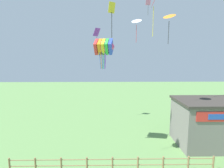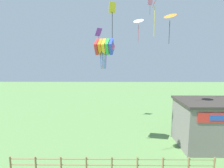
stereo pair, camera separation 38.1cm
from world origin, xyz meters
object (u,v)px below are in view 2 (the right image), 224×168
kite_rainbow_parafoil (104,47)px  kite_yellow_diamond (112,13)px  kite_purple_streamer (99,34)px  kite_orange_delta (170,16)px  kite_red_diamond (155,8)px  kite_white_delta (139,21)px  kite_pink_diamond (150,3)px  seaside_building (220,123)px

kite_rainbow_parafoil → kite_yellow_diamond: size_ratio=0.92×
kite_purple_streamer → kite_orange_delta: (6.87, -8.74, 0.30)m
kite_purple_streamer → kite_red_diamond: kite_red_diamond is taller
kite_purple_streamer → kite_orange_delta: bearing=-51.8°
kite_white_delta → kite_yellow_diamond: size_ratio=1.05×
kite_rainbow_parafoil → kite_purple_streamer: size_ratio=0.99×
kite_pink_diamond → kite_white_delta: size_ratio=0.63×
kite_orange_delta → kite_yellow_diamond: (-4.95, 0.75, 0.45)m
kite_purple_streamer → kite_pink_diamond: kite_pink_diamond is taller
kite_orange_delta → kite_red_diamond: bearing=103.3°
kite_pink_diamond → kite_white_delta: (-1.23, 1.17, -1.89)m
kite_rainbow_parafoil → kite_orange_delta: size_ratio=1.06×
seaside_building → kite_red_diamond: bearing=166.7°
seaside_building → kite_pink_diamond: kite_pink_diamond is taller
seaside_building → kite_white_delta: (-7.48, 7.14, 11.44)m
kite_pink_diamond → kite_yellow_diamond: (-4.66, -6.54, -2.81)m
kite_pink_diamond → kite_white_delta: bearing=136.6°
kite_rainbow_parafoil → kite_white_delta: (4.17, 7.34, 3.86)m
kite_rainbow_parafoil → kite_purple_streamer: 8.01m
seaside_building → kite_white_delta: bearing=136.3°
kite_rainbow_parafoil → kite_red_diamond: bearing=19.3°
kite_pink_diamond → seaside_building: bearing=-43.7°
seaside_building → kite_white_delta: size_ratio=2.63×
seaside_building → kite_rainbow_parafoil: size_ratio=2.99×
kite_pink_diamond → kite_orange_delta: kite_pink_diamond is taller
kite_orange_delta → kite_yellow_diamond: kite_yellow_diamond is taller
kite_rainbow_parafoil → kite_pink_diamond: kite_pink_diamond is taller
kite_purple_streamer → kite_yellow_diamond: (1.92, -7.99, 0.76)m
seaside_building → kite_orange_delta: kite_orange_delta is taller
seaside_building → kite_red_diamond: 13.37m
seaside_building → kite_yellow_diamond: 15.16m
seaside_building → kite_purple_streamer: (-12.82, 7.42, 9.75)m
kite_purple_streamer → kite_red_diamond: (6.19, -5.86, 1.75)m
kite_white_delta → kite_red_diamond: (0.85, -5.58, 0.07)m
kite_rainbow_parafoil → kite_purple_streamer: kite_purple_streamer is taller
kite_pink_diamond → kite_red_diamond: bearing=-95.0°
kite_red_diamond → kite_pink_diamond: bearing=85.0°
kite_purple_streamer → kite_pink_diamond: size_ratio=1.40×
kite_purple_streamer → kite_red_diamond: 8.70m
kite_white_delta → kite_red_diamond: 5.64m
kite_white_delta → kite_red_diamond: bearing=-81.4°
kite_purple_streamer → kite_pink_diamond: bearing=-12.4°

